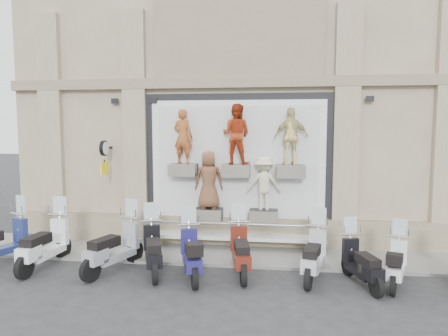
% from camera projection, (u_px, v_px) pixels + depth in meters
% --- Properties ---
extents(ground, '(90.00, 90.00, 0.00)m').
position_uv_depth(ground, '(225.00, 283.00, 9.12)').
color(ground, '#2C2C2E').
rests_on(ground, ground).
extents(sidewalk, '(16.00, 2.20, 0.08)m').
position_uv_depth(sidewalk, '(234.00, 253.00, 11.19)').
color(sidewalk, gray).
rests_on(sidewalk, ground).
extents(building, '(14.00, 8.60, 12.00)m').
position_uv_depth(building, '(247.00, 65.00, 15.45)').
color(building, tan).
rests_on(building, ground).
extents(shop_vitrine, '(5.60, 0.86, 4.30)m').
position_uv_depth(shop_vitrine, '(238.00, 168.00, 11.60)').
color(shop_vitrine, black).
rests_on(shop_vitrine, ground).
extents(guard_rail, '(5.06, 0.10, 0.93)m').
position_uv_depth(guard_rail, '(234.00, 239.00, 11.05)').
color(guard_rail, '#9EA0A5').
rests_on(guard_rail, ground).
extents(clock_sign_bracket, '(0.10, 0.80, 1.02)m').
position_uv_depth(clock_sign_bracket, '(104.00, 153.00, 11.78)').
color(clock_sign_bracket, black).
rests_on(clock_sign_bracket, ground).
extents(scooter_b, '(0.77, 2.17, 1.73)m').
position_uv_depth(scooter_b, '(44.00, 235.00, 10.03)').
color(scooter_b, white).
rests_on(scooter_b, ground).
extents(scooter_c, '(1.31, 2.19, 1.71)m').
position_uv_depth(scooter_c, '(113.00, 238.00, 9.78)').
color(scooter_c, gray).
rests_on(scooter_c, ground).
extents(scooter_d, '(1.24, 2.09, 1.63)m').
position_uv_depth(scooter_d, '(153.00, 240.00, 9.68)').
color(scooter_d, black).
rests_on(scooter_d, ground).
extents(scooter_e, '(1.14, 2.05, 1.60)m').
position_uv_depth(scooter_e, '(191.00, 245.00, 9.39)').
color(scooter_e, navy).
rests_on(scooter_e, ground).
extents(scooter_f, '(0.91, 2.07, 1.63)m').
position_uv_depth(scooter_f, '(241.00, 242.00, 9.58)').
color(scooter_f, '#57180E').
rests_on(scooter_f, ground).
extents(scooter_g, '(1.04, 2.03, 1.59)m').
position_uv_depth(scooter_g, '(314.00, 246.00, 9.29)').
color(scooter_g, '#ABAFB2').
rests_on(scooter_g, ground).
extents(scooter_h, '(1.00, 1.86, 1.45)m').
position_uv_depth(scooter_h, '(362.00, 254.00, 8.90)').
color(scooter_h, black).
rests_on(scooter_h, ground).
extents(scooter_i, '(1.09, 1.80, 1.41)m').
position_uv_depth(scooter_i, '(397.00, 255.00, 8.90)').
color(scooter_i, white).
rests_on(scooter_i, ground).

